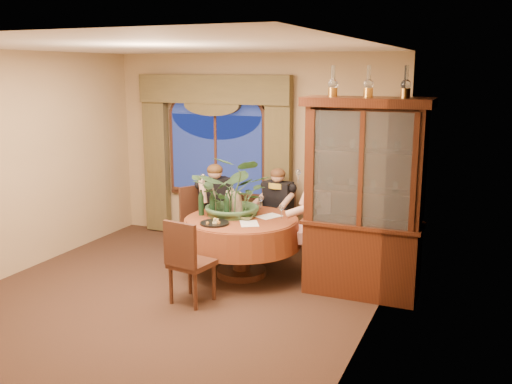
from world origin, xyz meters
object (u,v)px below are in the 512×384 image
at_px(chair_back_right, 276,220).
at_px(wine_bottle_2, 228,200).
at_px(oil_lamp_left, 333,81).
at_px(wine_bottle_3, 227,203).
at_px(person_pink, 320,222).
at_px(olive_bowl, 246,218).
at_px(stoneware_vase, 237,203).
at_px(wine_bottle_0, 201,202).
at_px(centerpiece_plant, 236,164).
at_px(oil_lamp_right, 406,82).
at_px(oil_lamp_center, 369,81).
at_px(wine_bottle_1, 213,200).
at_px(person_back, 215,209).
at_px(china_cabinet, 364,199).
at_px(chair_back, 201,222).
at_px(chair_right, 329,239).
at_px(person_scarf, 278,211).
at_px(chair_front_left, 192,261).
at_px(wine_bottle_4, 227,206).
at_px(wine_bottle_5, 212,203).

relative_size(chair_back_right, wine_bottle_2, 2.91).
xyz_separation_m(oil_lamp_left, wine_bottle_3, (-1.34, 0.05, -1.53)).
xyz_separation_m(person_pink, olive_bowl, (-0.84, -0.37, 0.06)).
bearing_deg(stoneware_vase, oil_lamp_left, -8.86).
distance_m(wine_bottle_0, wine_bottle_3, 0.33).
bearing_deg(wine_bottle_2, centerpiece_plant, -18.31).
bearing_deg(oil_lamp_right, wine_bottle_2, 174.44).
distance_m(oil_lamp_center, wine_bottle_1, 2.50).
height_order(person_back, stoneware_vase, person_back).
distance_m(china_cabinet, person_back, 2.40).
bearing_deg(chair_back, wine_bottle_1, 76.14).
distance_m(chair_back_right, wine_bottle_2, 1.00).
relative_size(chair_right, chair_back, 1.00).
height_order(chair_back_right, stoneware_vase, stoneware_vase).
height_order(person_pink, person_scarf, person_pink).
xyz_separation_m(chair_front_left, wine_bottle_4, (0.00, 0.89, 0.44)).
distance_m(centerpiece_plant, wine_bottle_2, 0.51).
bearing_deg(stoneware_vase, centerpiece_plant, -79.76).
bearing_deg(centerpiece_plant, wine_bottle_5, -143.63).
relative_size(oil_lamp_left, chair_right, 0.35).
bearing_deg(chair_back_right, oil_lamp_center, 148.36).
height_order(oil_lamp_left, chair_right, oil_lamp_left).
xyz_separation_m(china_cabinet, centerpiece_plant, (-1.66, 0.17, 0.27)).
height_order(stoneware_vase, wine_bottle_2, wine_bottle_2).
relative_size(person_back, wine_bottle_0, 3.92).
relative_size(person_back, wine_bottle_4, 3.92).
relative_size(chair_back_right, person_scarf, 0.78).
bearing_deg(chair_front_left, wine_bottle_2, 104.67).
height_order(china_cabinet, person_scarf, china_cabinet).
height_order(centerpiece_plant, wine_bottle_5, centerpiece_plant).
bearing_deg(wine_bottle_5, chair_right, 18.46).
relative_size(person_back, person_scarf, 1.05).
relative_size(chair_right, person_pink, 0.67).
height_order(oil_lamp_left, wine_bottle_2, oil_lamp_left).
xyz_separation_m(oil_lamp_right, wine_bottle_5, (-2.31, -0.02, -1.53)).
xyz_separation_m(oil_lamp_right, person_pink, (-1.00, 0.35, -1.73)).
xyz_separation_m(oil_lamp_left, oil_lamp_right, (0.79, 0.00, 0.00)).
height_order(oil_lamp_center, wine_bottle_4, oil_lamp_center).
xyz_separation_m(centerpiece_plant, wine_bottle_3, (-0.07, -0.12, -0.49)).
height_order(centerpiece_plant, wine_bottle_0, centerpiece_plant).
xyz_separation_m(china_cabinet, chair_right, (-0.52, 0.45, -0.66)).
bearing_deg(stoneware_vase, chair_back_right, 76.19).
xyz_separation_m(oil_lamp_center, chair_front_left, (-1.69, -0.96, -1.96)).
relative_size(person_pink, olive_bowl, 8.23).
bearing_deg(chair_back, centerpiece_plant, 93.75).
relative_size(chair_back, wine_bottle_1, 2.91).
bearing_deg(chair_back_right, wine_bottle_3, 78.53).
height_order(oil_lamp_center, wine_bottle_0, oil_lamp_center).
distance_m(china_cabinet, wine_bottle_1, 1.99).
bearing_deg(china_cabinet, wine_bottle_5, -179.54).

